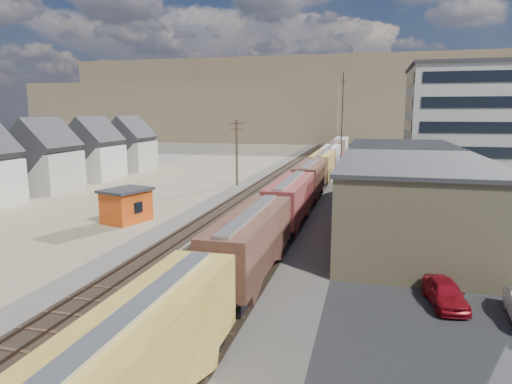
% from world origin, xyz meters
% --- Properties ---
extents(ground, '(300.00, 300.00, 0.00)m').
position_xyz_m(ground, '(0.00, 0.00, 0.00)').
color(ground, '#6B6356').
rests_on(ground, ground).
extents(ballast_bed, '(18.00, 200.00, 0.06)m').
position_xyz_m(ballast_bed, '(0.00, 50.00, 0.03)').
color(ballast_bed, '#4C4742').
rests_on(ballast_bed, ground).
extents(dirt_yard, '(24.00, 180.00, 0.03)m').
position_xyz_m(dirt_yard, '(-20.00, 40.00, 0.01)').
color(dirt_yard, '#84775B').
rests_on(dirt_yard, ground).
extents(asphalt_lot, '(26.00, 120.00, 0.04)m').
position_xyz_m(asphalt_lot, '(22.00, 35.00, 0.02)').
color(asphalt_lot, '#232326').
rests_on(asphalt_lot, ground).
extents(rail_tracks, '(11.40, 200.00, 0.24)m').
position_xyz_m(rail_tracks, '(-0.55, 50.00, 0.11)').
color(rail_tracks, black).
rests_on(rail_tracks, ground).
extents(freight_train, '(3.00, 119.74, 4.46)m').
position_xyz_m(freight_train, '(3.80, 41.81, 2.79)').
color(freight_train, black).
rests_on(freight_train, ground).
extents(warehouse, '(12.40, 40.40, 7.25)m').
position_xyz_m(warehouse, '(14.98, 25.00, 3.65)').
color(warehouse, tan).
rests_on(warehouse, ground).
extents(office_tower, '(22.60, 18.60, 18.45)m').
position_xyz_m(office_tower, '(27.95, 54.95, 9.26)').
color(office_tower, '#9E998E').
rests_on(office_tower, ground).
extents(utility_pole_north, '(2.20, 0.32, 10.00)m').
position_xyz_m(utility_pole_north, '(-8.50, 42.00, 5.30)').
color(utility_pole_north, '#382619').
rests_on(utility_pole_north, ground).
extents(radio_mast, '(1.20, 0.16, 18.00)m').
position_xyz_m(radio_mast, '(6.00, 60.00, 9.12)').
color(radio_mast, black).
rests_on(radio_mast, ground).
extents(townhouse_row, '(8.15, 68.16, 10.47)m').
position_xyz_m(townhouse_row, '(-34.00, 25.00, 4.34)').
color(townhouse_row, '#B7B2A8').
rests_on(townhouse_row, ground).
extents(hills_north, '(265.00, 80.00, 32.00)m').
position_xyz_m(hills_north, '(0.17, 167.92, 14.10)').
color(hills_north, brown).
rests_on(hills_north, ground).
extents(maintenance_shed, '(4.84, 5.58, 3.48)m').
position_xyz_m(maintenance_shed, '(-12.75, 16.58, 1.78)').
color(maintenance_shed, '#DF4F15').
rests_on(maintenance_shed, ground).
extents(parked_car_red, '(2.49, 4.77, 1.55)m').
position_xyz_m(parked_car_red, '(15.85, 2.65, 0.77)').
color(parked_car_red, maroon).
rests_on(parked_car_red, ground).
extents(parked_car_blue, '(6.10, 6.34, 1.68)m').
position_xyz_m(parked_car_blue, '(27.22, 54.39, 0.84)').
color(parked_car_blue, navy).
rests_on(parked_car_blue, ground).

